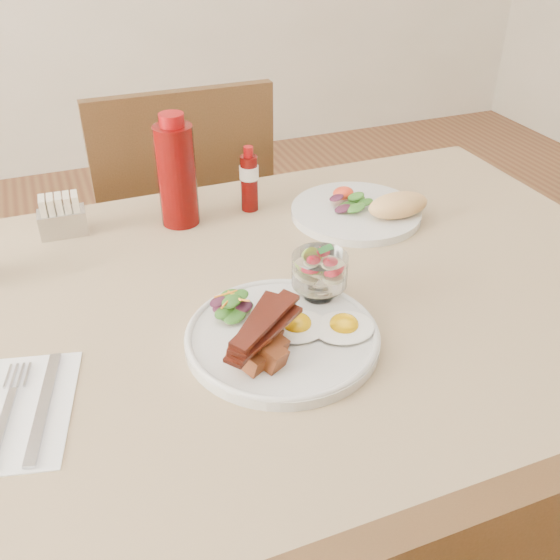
{
  "coord_description": "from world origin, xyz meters",
  "views": [
    {
      "loc": [
        -0.29,
        -0.77,
        1.32
      ],
      "look_at": [
        -0.01,
        -0.06,
        0.82
      ],
      "focal_mm": 40.0,
      "sensor_mm": 36.0,
      "label": 1
    }
  ],
  "objects_px": {
    "chair_far": "(182,233)",
    "fruit_cup": "(319,270)",
    "second_plate": "(366,209)",
    "table": "(271,339)",
    "ketchup_bottle": "(177,174)",
    "main_plate": "(282,338)",
    "sugar_caddy": "(62,217)",
    "hot_sauce_bottle": "(249,180)"
  },
  "relations": [
    {
      "from": "chair_far",
      "to": "fruit_cup",
      "type": "distance_m",
      "value": 0.77
    },
    {
      "from": "fruit_cup",
      "to": "second_plate",
      "type": "xyz_separation_m",
      "value": [
        0.21,
        0.24,
        -0.05
      ]
    },
    {
      "from": "table",
      "to": "ketchup_bottle",
      "type": "relative_size",
      "value": 6.21
    },
    {
      "from": "second_plate",
      "to": "ketchup_bottle",
      "type": "xyz_separation_m",
      "value": [
        -0.34,
        0.11,
        0.08
      ]
    },
    {
      "from": "table",
      "to": "second_plate",
      "type": "relative_size",
      "value": 5.2
    },
    {
      "from": "chair_far",
      "to": "fruit_cup",
      "type": "height_order",
      "value": "chair_far"
    },
    {
      "from": "main_plate",
      "to": "second_plate",
      "type": "relative_size",
      "value": 1.1
    },
    {
      "from": "sugar_caddy",
      "to": "fruit_cup",
      "type": "bearing_deg",
      "value": -45.07
    },
    {
      "from": "chair_far",
      "to": "sugar_caddy",
      "type": "xyz_separation_m",
      "value": [
        -0.29,
        -0.33,
        0.26
      ]
    },
    {
      "from": "second_plate",
      "to": "sugar_caddy",
      "type": "height_order",
      "value": "sugar_caddy"
    },
    {
      "from": "second_plate",
      "to": "hot_sauce_bottle",
      "type": "xyz_separation_m",
      "value": [
        -0.2,
        0.12,
        0.05
      ]
    },
    {
      "from": "main_plate",
      "to": "hot_sauce_bottle",
      "type": "bearing_deg",
      "value": 77.14
    },
    {
      "from": "hot_sauce_bottle",
      "to": "table",
      "type": "bearing_deg",
      "value": -103.09
    },
    {
      "from": "table",
      "to": "main_plate",
      "type": "bearing_deg",
      "value": -102.28
    },
    {
      "from": "main_plate",
      "to": "sugar_caddy",
      "type": "bearing_deg",
      "value": 120.17
    },
    {
      "from": "main_plate",
      "to": "ketchup_bottle",
      "type": "relative_size",
      "value": 1.31
    },
    {
      "from": "fruit_cup",
      "to": "second_plate",
      "type": "relative_size",
      "value": 0.34
    },
    {
      "from": "ketchup_bottle",
      "to": "fruit_cup",
      "type": "bearing_deg",
      "value": -69.09
    },
    {
      "from": "ketchup_bottle",
      "to": "sugar_caddy",
      "type": "relative_size",
      "value": 2.45
    },
    {
      "from": "table",
      "to": "hot_sauce_bottle",
      "type": "relative_size",
      "value": 10.06
    },
    {
      "from": "main_plate",
      "to": "second_plate",
      "type": "xyz_separation_m",
      "value": [
        0.29,
        0.3,
        0.01
      ]
    },
    {
      "from": "chair_far",
      "to": "ketchup_bottle",
      "type": "bearing_deg",
      "value": -101.14
    },
    {
      "from": "sugar_caddy",
      "to": "main_plate",
      "type": "bearing_deg",
      "value": -57.2
    },
    {
      "from": "second_plate",
      "to": "fruit_cup",
      "type": "bearing_deg",
      "value": -131.41
    },
    {
      "from": "table",
      "to": "sugar_caddy",
      "type": "xyz_separation_m",
      "value": [
        -0.29,
        0.33,
        0.12
      ]
    },
    {
      "from": "chair_far",
      "to": "sugar_caddy",
      "type": "relative_size",
      "value": 10.64
    },
    {
      "from": "chair_far",
      "to": "second_plate",
      "type": "distance_m",
      "value": 0.6
    },
    {
      "from": "table",
      "to": "second_plate",
      "type": "height_order",
      "value": "second_plate"
    },
    {
      "from": "ketchup_bottle",
      "to": "sugar_caddy",
      "type": "height_order",
      "value": "ketchup_bottle"
    },
    {
      "from": "fruit_cup",
      "to": "ketchup_bottle",
      "type": "relative_size",
      "value": 0.4
    },
    {
      "from": "second_plate",
      "to": "sugar_caddy",
      "type": "relative_size",
      "value": 2.92
    },
    {
      "from": "chair_far",
      "to": "second_plate",
      "type": "relative_size",
      "value": 3.64
    },
    {
      "from": "chair_far",
      "to": "second_plate",
      "type": "xyz_separation_m",
      "value": [
        0.27,
        -0.48,
        0.24
      ]
    },
    {
      "from": "chair_far",
      "to": "ketchup_bottle",
      "type": "height_order",
      "value": "ketchup_bottle"
    },
    {
      "from": "hot_sauce_bottle",
      "to": "second_plate",
      "type": "bearing_deg",
      "value": -30.19
    },
    {
      "from": "table",
      "to": "second_plate",
      "type": "bearing_deg",
      "value": 34.5
    },
    {
      "from": "chair_far",
      "to": "sugar_caddy",
      "type": "height_order",
      "value": "chair_far"
    },
    {
      "from": "ketchup_bottle",
      "to": "table",
      "type": "bearing_deg",
      "value": -76.42
    },
    {
      "from": "table",
      "to": "ketchup_bottle",
      "type": "bearing_deg",
      "value": 103.58
    },
    {
      "from": "fruit_cup",
      "to": "hot_sauce_bottle",
      "type": "xyz_separation_m",
      "value": [
        0.01,
        0.35,
        0.0
      ]
    },
    {
      "from": "main_plate",
      "to": "second_plate",
      "type": "distance_m",
      "value": 0.42
    },
    {
      "from": "chair_far",
      "to": "main_plate",
      "type": "bearing_deg",
      "value": -91.87
    }
  ]
}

